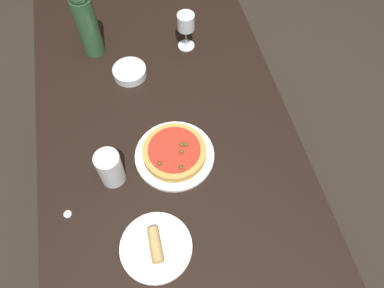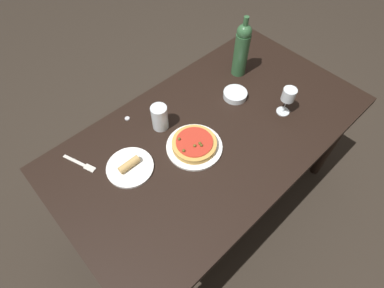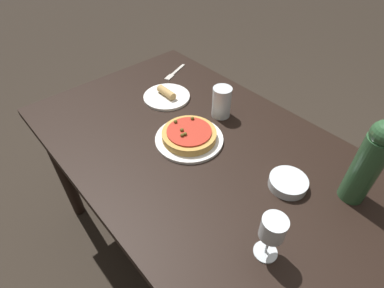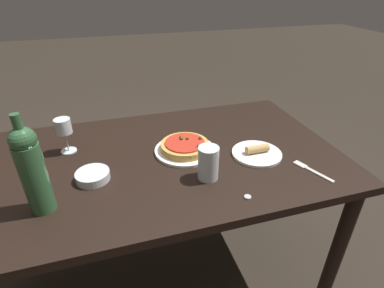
# 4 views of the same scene
# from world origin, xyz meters

# --- Properties ---
(ground_plane) EXTENTS (14.00, 14.00, 0.00)m
(ground_plane) POSITION_xyz_m (0.00, 0.00, 0.00)
(ground_plane) COLOR #2D261E
(dining_table) EXTENTS (1.55, 0.86, 0.74)m
(dining_table) POSITION_xyz_m (0.00, 0.00, 0.65)
(dining_table) COLOR black
(dining_table) RESTS_ON ground_plane
(dinner_plate) EXTENTS (0.26, 0.26, 0.01)m
(dinner_plate) POSITION_xyz_m (0.14, 0.01, 0.74)
(dinner_plate) COLOR white
(dinner_plate) RESTS_ON dining_table
(pizza) EXTENTS (0.20, 0.20, 0.05)m
(pizza) POSITION_xyz_m (0.14, 0.01, 0.76)
(pizza) COLOR gold
(pizza) RESTS_ON dinner_plate
(wine_glass) EXTENTS (0.07, 0.07, 0.15)m
(wine_glass) POSITION_xyz_m (-0.34, 0.15, 0.85)
(wine_glass) COLOR silver
(wine_glass) RESTS_ON dining_table
(wine_bottle) EXTENTS (0.08, 0.08, 0.34)m
(wine_bottle) POSITION_xyz_m (-0.40, -0.20, 0.89)
(wine_bottle) COLOR #2D5633
(wine_bottle) RESTS_ON dining_table
(water_cup) EXTENTS (0.08, 0.08, 0.13)m
(water_cup) POSITION_xyz_m (0.17, -0.19, 0.80)
(water_cup) COLOR silver
(water_cup) RESTS_ON dining_table
(side_bowl) EXTENTS (0.12, 0.12, 0.03)m
(side_bowl) POSITION_xyz_m (-0.24, -0.08, 0.75)
(side_bowl) COLOR silver
(side_bowl) RESTS_ON dining_table
(fork) EXTENTS (0.08, 0.17, 0.00)m
(fork) POSITION_xyz_m (0.57, -0.27, 0.74)
(fork) COLOR beige
(fork) RESTS_ON dining_table
(side_plate) EXTENTS (0.21, 0.21, 0.05)m
(side_plate) POSITION_xyz_m (0.42, -0.10, 0.75)
(side_plate) COLOR white
(side_plate) RESTS_ON dining_table
(bottle_cap) EXTENTS (0.02, 0.02, 0.01)m
(bottle_cap) POSITION_xyz_m (0.26, -0.34, 0.74)
(bottle_cap) COLOR #B7B7BC
(bottle_cap) RESTS_ON dining_table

